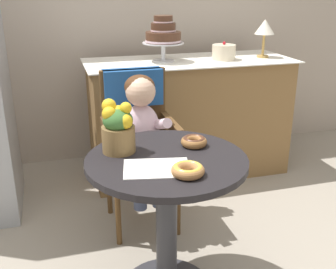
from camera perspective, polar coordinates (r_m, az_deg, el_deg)
cafe_table at (r=1.90m, az=-0.20°, el=-9.08°), size 0.72×0.72×0.72m
wicker_chair at (r=2.50m, az=-4.35°, el=1.56°), size 0.42×0.45×0.95m
seated_child at (r=2.34m, az=-3.59°, el=1.27°), size 0.27×0.32×0.73m
paper_napkin at (r=1.70m, az=-1.57°, el=-4.70°), size 0.31×0.24×0.00m
donut_front at (r=1.64m, az=2.77°, el=-4.89°), size 0.14×0.14×0.04m
donut_mid at (r=1.93m, az=3.63°, el=-0.91°), size 0.12×0.12×0.04m
flower_vase at (r=1.84m, az=-6.96°, el=1.00°), size 0.15×0.15×0.24m
display_counter at (r=3.22m, az=2.90°, el=2.44°), size 1.56×0.62×0.90m
tiered_cake_stand at (r=3.02m, az=-0.66°, el=13.70°), size 0.30×0.30×0.33m
round_layer_cake at (r=3.15m, az=7.75°, el=11.26°), size 0.17×0.17×0.13m
table_lamp at (r=3.28m, az=13.28°, el=14.13°), size 0.15×0.15×0.28m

